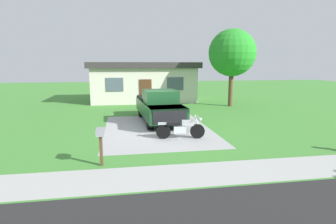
# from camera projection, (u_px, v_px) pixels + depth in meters

# --- Properties ---
(ground_plane) EXTENTS (80.00, 80.00, 0.00)m
(ground_plane) POSITION_uv_depth(u_px,v_px,m) (157.00, 129.00, 14.10)
(ground_plane) COLOR #438635
(driveway_pad) EXTENTS (5.40, 7.63, 0.01)m
(driveway_pad) POSITION_uv_depth(u_px,v_px,m) (157.00, 129.00, 14.10)
(driveway_pad) COLOR #A2A2A2
(driveway_pad) RESTS_ON ground
(sidewalk_strip) EXTENTS (36.00, 1.80, 0.01)m
(sidewalk_strip) POSITION_uv_depth(u_px,v_px,m) (182.00, 175.00, 8.27)
(sidewalk_strip) COLOR #AAAAA5
(sidewalk_strip) RESTS_ON ground
(motorcycle) EXTENTS (2.21, 0.70, 1.09)m
(motorcycle) POSITION_uv_depth(u_px,v_px,m) (181.00, 128.00, 12.27)
(motorcycle) COLOR black
(motorcycle) RESTS_ON ground
(pickup_truck) EXTENTS (2.35, 5.74, 1.90)m
(pickup_truck) POSITION_uv_depth(u_px,v_px,m) (159.00, 106.00, 15.85)
(pickup_truck) COLOR black
(pickup_truck) RESTS_ON ground
(mailbox) EXTENTS (0.26, 0.48, 1.26)m
(mailbox) POSITION_uv_depth(u_px,v_px,m) (100.00, 137.00, 8.89)
(mailbox) COLOR #4C3823
(mailbox) RESTS_ON ground
(shade_tree) EXTENTS (3.68, 3.68, 6.06)m
(shade_tree) POSITION_uv_depth(u_px,v_px,m) (232.00, 53.00, 21.26)
(shade_tree) COLOR brown
(shade_tree) RESTS_ON ground
(neighbor_house) EXTENTS (9.60, 5.60, 3.50)m
(neighbor_house) POSITION_uv_depth(u_px,v_px,m) (143.00, 81.00, 24.96)
(neighbor_house) COLOR beige
(neighbor_house) RESTS_ON ground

